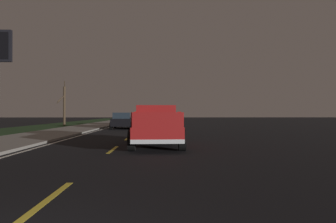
{
  "coord_description": "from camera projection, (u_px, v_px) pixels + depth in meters",
  "views": [
    {
      "loc": [
        -2.41,
        -1.95,
        1.5
      ],
      "look_at": [
        13.23,
        -2.35,
        1.58
      ],
      "focal_mm": 31.75,
      "sensor_mm": 36.0,
      "label": 1
    }
  ],
  "objects": [
    {
      "name": "ground",
      "position": [
        141.0,
        128.0,
        29.34
      ],
      "size": [
        144.0,
        144.0,
        0.0
      ],
      "primitive_type": "plane",
      "color": "black"
    },
    {
      "name": "sidewalk_shoulder",
      "position": [
        83.0,
        128.0,
        29.2
      ],
      "size": [
        108.0,
        4.0,
        0.12
      ],
      "primitive_type": "cube",
      "color": "gray",
      "rests_on": "ground"
    },
    {
      "name": "grass_verge",
      "position": [
        31.0,
        128.0,
        29.07
      ],
      "size": [
        108.0,
        6.0,
        0.01
      ],
      "primitive_type": "cube",
      "color": "#1E3819",
      "rests_on": "ground"
    },
    {
      "name": "lane_markings",
      "position": [
        117.0,
        127.0,
        30.86
      ],
      "size": [
        108.0,
        3.54,
        0.01
      ],
      "color": "yellow",
      "rests_on": "ground"
    },
    {
      "name": "pickup_truck",
      "position": [
        156.0,
        126.0,
        13.9
      ],
      "size": [
        5.49,
        2.41,
        1.87
      ],
      "color": "maroon",
      "rests_on": "ground"
    },
    {
      "name": "sedan_white",
      "position": [
        131.0,
        119.0,
        35.39
      ],
      "size": [
        4.41,
        2.04,
        1.54
      ],
      "color": "silver",
      "rests_on": "ground"
    },
    {
      "name": "sedan_black",
      "position": [
        123.0,
        120.0,
        28.57
      ],
      "size": [
        4.44,
        2.09,
        1.54
      ],
      "color": "black",
      "rests_on": "ground"
    },
    {
      "name": "sedan_tan",
      "position": [
        156.0,
        121.0,
        27.73
      ],
      "size": [
        4.43,
        2.07,
        1.54
      ],
      "color": "#9E845B",
      "rests_on": "ground"
    },
    {
      "name": "bare_tree_far",
      "position": [
        64.0,
        105.0,
        35.69
      ],
      "size": [
        1.63,
        1.11,
        5.37
      ],
      "color": "#423323",
      "rests_on": "ground"
    }
  ]
}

